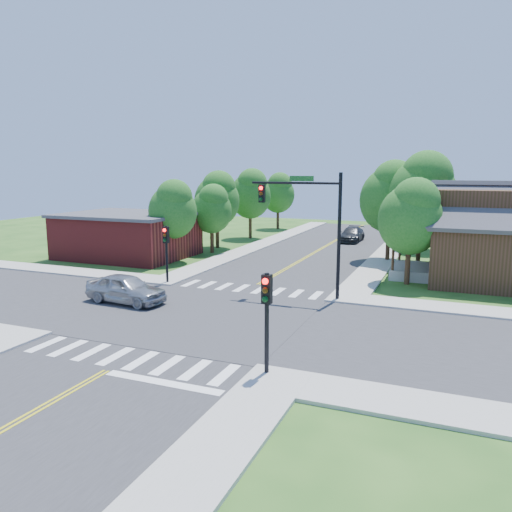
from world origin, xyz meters
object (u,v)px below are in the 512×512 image
at_px(signal_pole_nw, 166,244).
at_px(car_silver, 126,289).
at_px(car_dgrey, 352,235).
at_px(signal_pole_se, 267,305).
at_px(signal_mast_ne, 310,214).

distance_m(signal_pole_nw, car_silver, 5.27).
bearing_deg(signal_pole_nw, car_dgrey, 72.82).
relative_size(signal_pole_se, car_dgrey, 0.76).
bearing_deg(car_silver, signal_pole_nw, 10.28).
bearing_deg(car_silver, signal_mast_ne, -56.30).
bearing_deg(signal_mast_ne, car_dgrey, 95.50).
xyz_separation_m(signal_mast_ne, signal_pole_nw, (-9.51, -0.01, -2.19)).
distance_m(signal_mast_ne, car_silver, 11.09).
xyz_separation_m(signal_mast_ne, signal_pole_se, (1.69, -11.21, -2.19)).
relative_size(car_silver, car_dgrey, 0.98).
bearing_deg(signal_pole_se, car_silver, 149.72).
bearing_deg(car_dgrey, signal_mast_ne, -83.88).
distance_m(signal_mast_ne, car_dgrey, 23.91).
distance_m(signal_mast_ne, signal_pole_se, 11.55).
height_order(signal_pole_nw, car_dgrey, signal_pole_nw).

